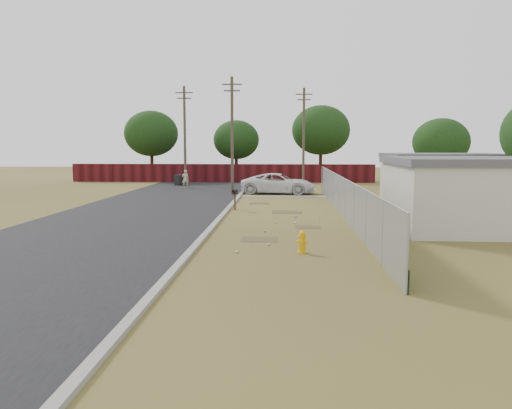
# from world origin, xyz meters

# --- Properties ---
(ground) EXTENTS (120.00, 120.00, 0.00)m
(ground) POSITION_xyz_m (0.00, 0.00, 0.00)
(ground) COLOR olive
(ground) RESTS_ON ground
(street) EXTENTS (15.10, 60.00, 0.12)m
(street) POSITION_xyz_m (-6.76, 8.05, 0.02)
(street) COLOR black
(street) RESTS_ON ground
(chainlink_fence) EXTENTS (0.10, 27.06, 2.02)m
(chainlink_fence) POSITION_xyz_m (3.12, 1.03, 0.80)
(chainlink_fence) COLOR #989CA0
(chainlink_fence) RESTS_ON ground
(privacy_fence) EXTENTS (30.00, 0.12, 1.80)m
(privacy_fence) POSITION_xyz_m (-6.00, 25.00, 0.90)
(privacy_fence) COLOR #4A0F16
(privacy_fence) RESTS_ON ground
(utility_poles) EXTENTS (12.60, 8.24, 9.00)m
(utility_poles) POSITION_xyz_m (-3.67, 20.67, 4.69)
(utility_poles) COLOR #4F4035
(utility_poles) RESTS_ON ground
(houses) EXTENTS (9.30, 17.24, 3.10)m
(houses) POSITION_xyz_m (9.70, 3.13, 1.56)
(houses) COLOR beige
(houses) RESTS_ON ground
(horizon_trees) EXTENTS (33.32, 31.94, 7.78)m
(horizon_trees) POSITION_xyz_m (0.84, 23.56, 4.63)
(horizon_trees) COLOR #332217
(horizon_trees) RESTS_ON ground
(fire_hydrant) EXTENTS (0.42, 0.42, 0.80)m
(fire_hydrant) POSITION_xyz_m (0.75, -7.36, 0.37)
(fire_hydrant) COLOR #DDA20B
(fire_hydrant) RESTS_ON ground
(mailbox) EXTENTS (0.31, 0.51, 1.17)m
(mailbox) POSITION_xyz_m (-2.60, 3.70, 0.93)
(mailbox) COLOR brown
(mailbox) RESTS_ON ground
(pickup_truck) EXTENTS (5.80, 3.16, 1.54)m
(pickup_truck) POSITION_xyz_m (-0.24, 13.42, 0.77)
(pickup_truck) COLOR silver
(pickup_truck) RESTS_ON ground
(pedestrian) EXTENTS (0.65, 0.50, 1.56)m
(pedestrian) POSITION_xyz_m (-8.17, 17.79, 0.78)
(pedestrian) COLOR tan
(pedestrian) RESTS_ON ground
(trash_bin) EXTENTS (0.81, 0.87, 0.97)m
(trash_bin) POSITION_xyz_m (-9.38, 20.76, 0.50)
(trash_bin) COLOR black
(trash_bin) RESTS_ON ground
(scattered_litter) EXTENTS (3.50, 10.56, 0.07)m
(scattered_litter) POSITION_xyz_m (0.19, -1.74, 0.04)
(scattered_litter) COLOR beige
(scattered_litter) RESTS_ON ground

